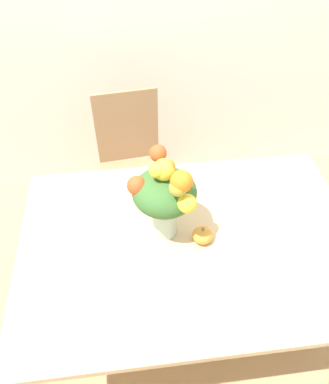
% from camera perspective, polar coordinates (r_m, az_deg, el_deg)
% --- Properties ---
extents(ground_plane, '(12.00, 12.00, 0.00)m').
position_cam_1_polar(ground_plane, '(2.31, 3.06, -19.20)').
color(ground_plane, tan).
extents(dining_table, '(1.50, 1.03, 0.77)m').
position_cam_1_polar(dining_table, '(1.72, 3.91, -9.01)').
color(dining_table, '#D1B284').
rests_on(dining_table, ground_plane).
extents(flower_vase, '(0.28, 0.28, 0.42)m').
position_cam_1_polar(flower_vase, '(1.50, 0.04, -0.40)').
color(flower_vase, '#B2CCBC').
rests_on(flower_vase, dining_table).
extents(pumpkin, '(0.09, 0.09, 0.08)m').
position_cam_1_polar(pumpkin, '(1.63, 5.82, -6.55)').
color(pumpkin, gold).
rests_on(pumpkin, dining_table).
extents(dining_chair_near_window, '(0.46, 0.46, 0.96)m').
position_cam_1_polar(dining_chair_near_window, '(2.44, -4.93, 4.02)').
color(dining_chair_near_window, '#9E7A56').
rests_on(dining_chair_near_window, ground_plane).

